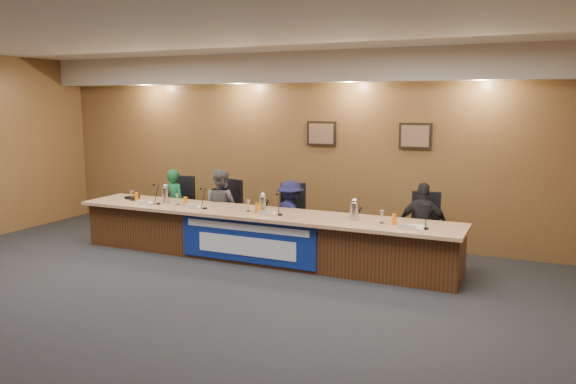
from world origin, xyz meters
name	(u,v)px	position (x,y,z in m)	size (l,w,h in m)	color
floor	(164,311)	(0.00, 0.00, 0.00)	(10.00, 10.00, 0.00)	black
ceiling	(154,25)	(0.00, 0.00, 3.20)	(10.00, 8.00, 0.04)	silver
wall_back	(301,147)	(0.00, 4.00, 1.60)	(10.00, 0.04, 3.20)	brown
soffit	(295,68)	(0.00, 3.75, 2.95)	(10.00, 0.50, 0.50)	beige
dais_body	(259,237)	(0.00, 2.40, 0.35)	(6.00, 0.80, 0.70)	#452511
dais_top	(258,213)	(0.00, 2.35, 0.72)	(6.10, 0.95, 0.05)	tan
banner	(246,241)	(0.00, 1.99, 0.38)	(2.20, 0.02, 0.65)	navy
banner_text_upper	(246,228)	(0.00, 1.97, 0.58)	(2.00, 0.01, 0.10)	silver
banner_text_lower	(246,246)	(0.00, 1.97, 0.30)	(1.60, 0.01, 0.28)	silver
wall_photo_left	(322,134)	(0.40, 3.97, 1.85)	(0.52, 0.04, 0.42)	black
wall_photo_right	(415,136)	(2.00, 3.97, 1.85)	(0.52, 0.04, 0.42)	black
panelist_a	(175,204)	(-1.96, 2.97, 0.62)	(0.45, 0.29, 1.23)	#0F4E27
panelist_b	(221,207)	(-1.02, 2.97, 0.64)	(0.62, 0.48, 1.27)	#525155
panelist_c	(290,216)	(0.27, 2.97, 0.58)	(0.75, 0.43, 1.16)	#13133D
panelist_d	(423,226)	(2.36, 2.97, 0.63)	(0.73, 0.31, 1.25)	black
office_chair_a	(179,210)	(-1.96, 3.07, 0.48)	(0.48, 0.48, 0.08)	black
office_chair_b	(224,215)	(-1.02, 3.07, 0.48)	(0.48, 0.48, 0.08)	black
office_chair_c	(293,221)	(0.27, 3.07, 0.48)	(0.48, 0.48, 0.08)	black
office_chair_d	(424,234)	(2.36, 3.07, 0.48)	(0.48, 0.48, 0.08)	black
nameplate_a	(143,202)	(-1.94, 2.09, 0.80)	(0.24, 0.06, 0.09)	white
microphone_a	(158,204)	(-1.75, 2.23, 0.76)	(0.07, 0.07, 0.02)	black
juice_glass_a	(137,197)	(-2.24, 2.29, 0.82)	(0.06, 0.06, 0.15)	orange
water_glass_a	(132,196)	(-2.34, 2.31, 0.84)	(0.08, 0.08, 0.18)	silver
nameplate_b	(192,206)	(-1.03, 2.12, 0.80)	(0.24, 0.06, 0.09)	white
microphone_b	(205,208)	(-0.85, 2.21, 0.76)	(0.07, 0.07, 0.02)	black
juice_glass_b	(185,202)	(-1.25, 2.27, 0.82)	(0.06, 0.06, 0.15)	orange
water_glass_b	(177,199)	(-1.44, 2.32, 0.84)	(0.08, 0.08, 0.18)	silver
nameplate_c	(266,212)	(0.24, 2.14, 0.80)	(0.24, 0.06, 0.09)	white
microphone_c	(280,215)	(0.43, 2.24, 0.76)	(0.07, 0.07, 0.02)	black
juice_glass_c	(257,208)	(0.03, 2.28, 0.82)	(0.06, 0.06, 0.15)	orange
water_glass_c	(248,206)	(-0.14, 2.31, 0.84)	(0.08, 0.08, 0.18)	silver
nameplate_d	(407,227)	(2.33, 2.06, 0.80)	(0.24, 0.06, 0.09)	white
microphone_d	(426,228)	(2.55, 2.21, 0.76)	(0.07, 0.07, 0.02)	black
juice_glass_d	(394,219)	(2.10, 2.30, 0.82)	(0.06, 0.06, 0.15)	orange
water_glass_d	(382,217)	(1.93, 2.32, 0.84)	(0.08, 0.08, 0.18)	silver
carafe_left	(166,195)	(-1.71, 2.38, 0.88)	(0.11, 0.11, 0.26)	silver
carafe_mid	(263,204)	(0.06, 2.42, 0.86)	(0.11, 0.11, 0.23)	silver
carafe_right	(354,211)	(1.52, 2.37, 0.87)	(0.13, 0.13, 0.25)	silver
speakerphone	(134,198)	(-2.42, 2.45, 0.78)	(0.32, 0.32, 0.05)	black
paper_stack	(416,227)	(2.40, 2.28, 0.75)	(0.22, 0.30, 0.01)	white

